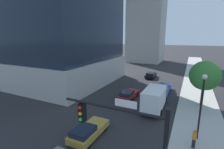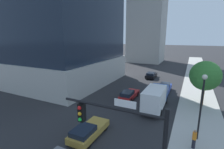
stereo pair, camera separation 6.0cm
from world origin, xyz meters
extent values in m
cube|color=#B2AFA8|center=(7.54, 20.00, 0.07)|extent=(5.07, 120.00, 0.15)
cube|color=#B2AFA8|center=(-19.74, 22.28, 2.42)|extent=(22.58, 21.11, 4.85)
cube|color=#B2AFA8|center=(-10.01, 58.43, 15.78)|extent=(12.13, 12.28, 31.56)
cube|color=gold|center=(-6.38, 54.75, 18.81)|extent=(0.90, 0.90, 37.63)
cylinder|color=black|center=(2.67, 2.31, 5.89)|extent=(5.49, 0.14, 0.14)
cube|color=black|center=(0.96, 2.31, 5.26)|extent=(0.32, 0.36, 1.05)
sphere|color=red|center=(0.96, 2.12, 5.60)|extent=(0.22, 0.22, 0.22)
sphere|color=orange|center=(0.96, 2.12, 5.26)|extent=(0.22, 0.22, 0.22)
sphere|color=green|center=(0.96, 2.12, 4.92)|extent=(0.22, 0.22, 0.22)
cube|color=white|center=(3.49, 2.31, 6.24)|extent=(1.10, 0.04, 0.36)
cylinder|color=black|center=(7.25, 11.03, 2.99)|extent=(0.16, 0.16, 5.69)
sphere|color=silver|center=(7.25, 11.03, 6.02)|extent=(0.44, 0.44, 0.44)
cylinder|color=brown|center=(7.92, 19.98, 1.49)|extent=(0.36, 0.36, 2.67)
sphere|color=#387F33|center=(7.92, 19.98, 4.30)|extent=(3.93, 3.93, 3.93)
cube|color=#AD8938|center=(-1.97, 7.21, 0.59)|extent=(1.94, 4.61, 0.61)
cube|color=#19212D|center=(-1.97, 6.24, 1.13)|extent=(1.63, 2.17, 0.47)
cylinder|color=black|center=(-2.82, 8.77, 0.33)|extent=(0.22, 0.67, 0.67)
cylinder|color=black|center=(-1.11, 8.77, 0.33)|extent=(0.22, 0.67, 0.67)
cylinder|color=black|center=(-2.82, 5.64, 0.33)|extent=(0.22, 0.67, 0.67)
cylinder|color=black|center=(-1.11, 5.64, 0.33)|extent=(0.22, 0.67, 0.67)
cube|color=red|center=(-1.97, 18.22, 0.59)|extent=(1.76, 4.80, 0.59)
cube|color=#19212D|center=(-1.97, 17.27, 1.16)|extent=(1.48, 2.35, 0.55)
cylinder|color=black|center=(-2.74, 19.85, 0.35)|extent=(0.22, 0.69, 0.69)
cylinder|color=black|center=(-1.19, 19.85, 0.35)|extent=(0.22, 0.69, 0.69)
cylinder|color=black|center=(-2.74, 16.59, 0.35)|extent=(0.22, 0.69, 0.69)
cylinder|color=black|center=(-1.19, 16.59, 0.35)|extent=(0.22, 0.69, 0.69)
cube|color=#233D9E|center=(2.38, 23.91, 0.63)|extent=(1.86, 4.79, 0.68)
cube|color=#19212D|center=(2.38, 23.94, 1.22)|extent=(1.57, 2.48, 0.51)
cylinder|color=black|center=(1.56, 25.54, 0.34)|extent=(0.22, 0.68, 0.68)
cylinder|color=black|center=(3.20, 25.54, 0.34)|extent=(0.22, 0.68, 0.68)
cylinder|color=black|center=(1.56, 22.28, 0.34)|extent=(0.22, 0.68, 0.68)
cylinder|color=black|center=(3.20, 22.28, 0.34)|extent=(0.22, 0.68, 0.68)
cube|color=black|center=(-1.97, 32.93, 0.59)|extent=(1.91, 4.39, 0.60)
cube|color=#19212D|center=(-1.97, 32.29, 1.13)|extent=(1.61, 2.25, 0.49)
cylinder|color=black|center=(-2.81, 34.42, 0.34)|extent=(0.22, 0.67, 0.67)
cylinder|color=black|center=(-1.12, 34.42, 0.34)|extent=(0.22, 0.67, 0.67)
cylinder|color=black|center=(-2.81, 31.44, 0.34)|extent=(0.22, 0.67, 0.67)
cylinder|color=black|center=(-1.12, 31.44, 0.34)|extent=(0.22, 0.67, 0.67)
cube|color=#1E4799|center=(2.38, 18.82, 1.58)|extent=(2.24, 1.96, 1.92)
cube|color=white|center=(2.38, 15.24, 1.83)|extent=(2.24, 4.90, 2.42)
cylinder|color=black|center=(1.39, 18.82, 0.52)|extent=(0.30, 1.03, 1.03)
cylinder|color=black|center=(3.36, 18.82, 0.52)|extent=(0.30, 1.03, 1.03)
cylinder|color=black|center=(1.39, 14.01, 0.52)|extent=(0.30, 1.03, 1.03)
cylinder|color=black|center=(3.36, 14.01, 0.52)|extent=(0.30, 1.03, 1.03)
cylinder|color=black|center=(6.95, 9.49, 0.56)|extent=(0.28, 0.28, 0.82)
cylinder|color=orange|center=(6.95, 9.49, 1.29)|extent=(0.34, 0.34, 0.63)
sphere|color=#997051|center=(6.95, 9.49, 1.71)|extent=(0.22, 0.22, 0.22)
camera|label=1|loc=(6.07, -4.54, 9.33)|focal=26.47mm
camera|label=2|loc=(6.12, -4.51, 9.33)|focal=26.47mm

